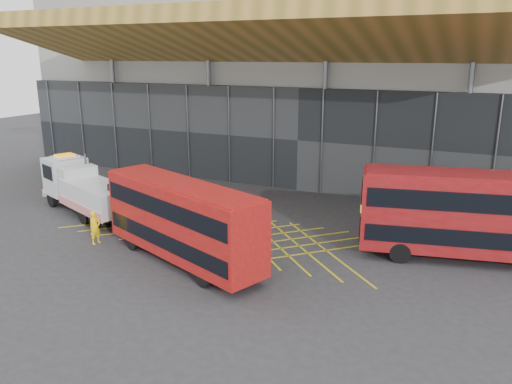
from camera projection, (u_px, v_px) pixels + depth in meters
The scene contains 7 objects.
ground_plane at pixel (202, 230), 30.87m from camera, with size 120.00×120.00×0.00m, color #2B2B2E.
road_markings at pixel (225, 233), 30.22m from camera, with size 19.96×7.16×0.01m.
construction_building at pixel (326, 72), 43.74m from camera, with size 55.00×23.97×18.00m.
recovery_truck at pixel (85, 189), 33.56m from camera, with size 10.57×5.78×3.77m.
bus_towed at pixel (182, 219), 25.51m from camera, with size 10.64×6.04×4.27m.
bus_second at pixel (475, 213), 25.64m from camera, with size 11.81×5.03×4.69m.
worker at pixel (95, 227), 28.39m from camera, with size 0.70×0.46×1.93m, color yellow.
Camera 1 is at (15.38, -24.96, 10.50)m, focal length 35.00 mm.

